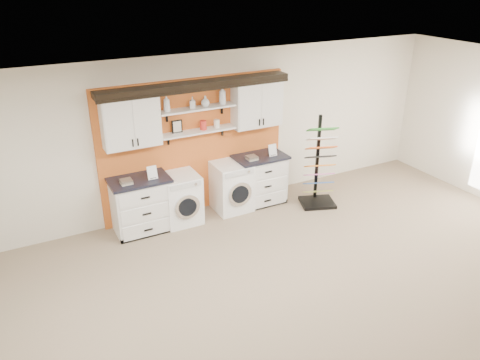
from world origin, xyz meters
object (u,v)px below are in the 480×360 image
base_cabinet_left (141,205)px  washer (180,198)px  sample_rack (319,178)px  base_cabinet_right (260,179)px  dryer (231,186)px

base_cabinet_left → washer: size_ratio=1.11×
base_cabinet_left → sample_rack: bearing=-10.1°
base_cabinet_left → base_cabinet_right: 2.26m
washer → sample_rack: 2.57m
base_cabinet_left → dryer: base_cabinet_left is taller
base_cabinet_left → washer: 0.69m
base_cabinet_right → dryer: (-0.59, -0.00, -0.02)m
sample_rack → washer: bearing=-173.1°
dryer → sample_rack: sample_rack is taller
base_cabinet_right → dryer: base_cabinet_right is taller
base_cabinet_right → dryer: 0.59m
base_cabinet_right → sample_rack: size_ratio=0.57×
base_cabinet_left → dryer: 1.67m
washer → dryer: 0.99m
washer → sample_rack: (2.50, -0.57, 0.09)m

